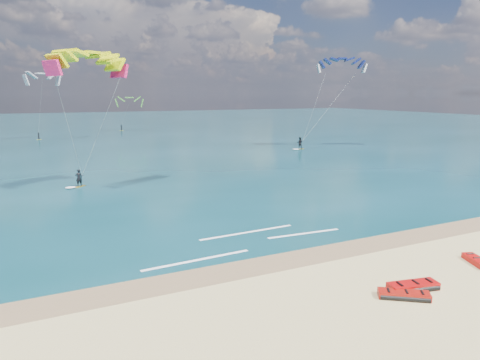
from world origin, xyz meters
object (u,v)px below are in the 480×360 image
packed_kite_right (477,264)px  kitesurfer_far (322,97)px  packed_kite_left (413,290)px  kitesurfer_main (83,112)px  packed_kite_mid (404,298)px

packed_kite_right → kitesurfer_far: kitesurfer_far is taller
packed_kite_left → packed_kite_right: (5.55, 0.76, 0.00)m
kitesurfer_far → kitesurfer_main: bearing=-148.7°
packed_kite_left → packed_kite_right: bearing=19.3°
packed_kite_right → kitesurfer_main: bearing=53.9°
kitesurfer_far → packed_kite_left: bearing=-112.7°
packed_kite_right → kitesurfer_main: (-16.97, 27.09, 7.36)m
packed_kite_mid → packed_kite_right: 6.69m
packed_kite_left → kitesurfer_main: kitesurfer_main is taller
packed_kite_left → packed_kite_mid: (-1.04, -0.44, 0.00)m
packed_kite_mid → kitesurfer_main: size_ratio=0.18×
packed_kite_left → kitesurfer_far: 52.00m
kitesurfer_main → kitesurfer_far: bearing=-16.1°
kitesurfer_main → packed_kite_right: bearing=-97.1°
packed_kite_right → kitesurfer_main: kitesurfer_main is taller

